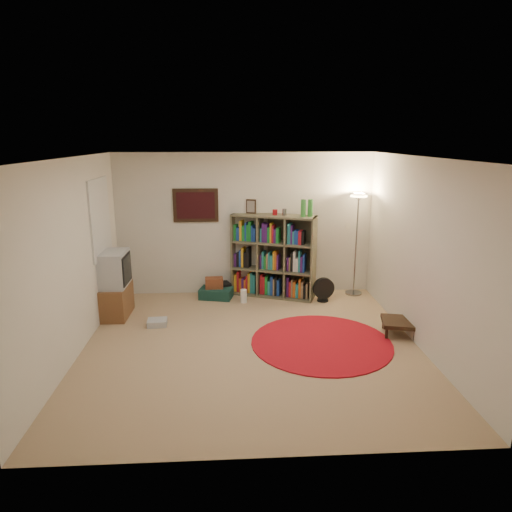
{
  "coord_description": "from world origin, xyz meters",
  "views": [
    {
      "loc": [
        -0.27,
        -5.68,
        2.73
      ],
      "look_at": [
        0.1,
        0.6,
        1.1
      ],
      "focal_mm": 32.0,
      "sensor_mm": 36.0,
      "label": 1
    }
  ],
  "objects_px": {
    "floor_lamp": "(358,210)",
    "side_table": "(399,323)",
    "bookshelf": "(272,257)",
    "suitcase": "(216,293)",
    "floor_fan": "(323,290)",
    "tv_stand": "(112,285)"
  },
  "relations": [
    {
      "from": "bookshelf",
      "to": "suitcase",
      "type": "relative_size",
      "value": 2.83
    },
    {
      "from": "floor_fan",
      "to": "suitcase",
      "type": "xyz_separation_m",
      "value": [
        -1.84,
        0.28,
        -0.12
      ]
    },
    {
      "from": "floor_fan",
      "to": "tv_stand",
      "type": "xyz_separation_m",
      "value": [
        -3.44,
        -0.45,
        0.29
      ]
    },
    {
      "from": "floor_fan",
      "to": "tv_stand",
      "type": "relative_size",
      "value": 0.41
    },
    {
      "from": "bookshelf",
      "to": "tv_stand",
      "type": "xyz_separation_m",
      "value": [
        -2.59,
        -0.83,
        -0.2
      ]
    },
    {
      "from": "floor_fan",
      "to": "side_table",
      "type": "xyz_separation_m",
      "value": [
        0.8,
        -1.42,
        -0.03
      ]
    },
    {
      "from": "suitcase",
      "to": "side_table",
      "type": "relative_size",
      "value": 1.08
    },
    {
      "from": "floor_fan",
      "to": "tv_stand",
      "type": "bearing_deg",
      "value": 178.98
    },
    {
      "from": "bookshelf",
      "to": "side_table",
      "type": "bearing_deg",
      "value": -26.32
    },
    {
      "from": "floor_lamp",
      "to": "floor_fan",
      "type": "relative_size",
      "value": 4.32
    },
    {
      "from": "floor_lamp",
      "to": "suitcase",
      "type": "bearing_deg",
      "value": -178.23
    },
    {
      "from": "tv_stand",
      "to": "suitcase",
      "type": "xyz_separation_m",
      "value": [
        1.59,
        0.73,
        -0.41
      ]
    },
    {
      "from": "bookshelf",
      "to": "tv_stand",
      "type": "bearing_deg",
      "value": -141.13
    },
    {
      "from": "tv_stand",
      "to": "suitcase",
      "type": "height_order",
      "value": "tv_stand"
    },
    {
      "from": "floor_lamp",
      "to": "side_table",
      "type": "xyz_separation_m",
      "value": [
        0.18,
        -1.78,
        -1.34
      ]
    },
    {
      "from": "side_table",
      "to": "suitcase",
      "type": "bearing_deg",
      "value": 147.27
    },
    {
      "from": "suitcase",
      "to": "side_table",
      "type": "height_order",
      "value": "side_table"
    },
    {
      "from": "tv_stand",
      "to": "suitcase",
      "type": "relative_size",
      "value": 1.69
    },
    {
      "from": "bookshelf",
      "to": "floor_fan",
      "type": "relative_size",
      "value": 4.12
    },
    {
      "from": "floor_lamp",
      "to": "side_table",
      "type": "relative_size",
      "value": 3.21
    },
    {
      "from": "bookshelf",
      "to": "suitcase",
      "type": "distance_m",
      "value": 1.17
    },
    {
      "from": "bookshelf",
      "to": "tv_stand",
      "type": "distance_m",
      "value": 2.73
    }
  ]
}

